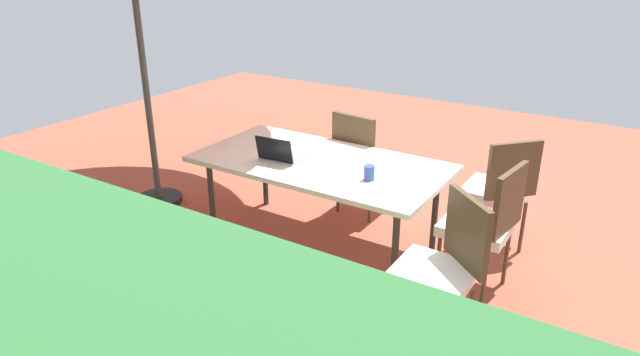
{
  "coord_description": "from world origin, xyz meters",
  "views": [
    {
      "loc": [
        -2.25,
        3.56,
        2.35
      ],
      "look_at": [
        0.0,
        0.0,
        0.59
      ],
      "focal_mm": 31.66,
      "sensor_mm": 36.0,
      "label": 1
    }
  ],
  "objects_px": {
    "chair_south": "(362,157)",
    "laptop": "(279,155)",
    "chair_southwest": "(500,187)",
    "chair_northwest": "(442,265)",
    "chair_west": "(485,221)",
    "cup": "(369,173)",
    "dining_table": "(320,167)"
  },
  "relations": [
    {
      "from": "chair_west",
      "to": "chair_northwest",
      "type": "distance_m",
      "value": 0.72
    },
    {
      "from": "chair_south",
      "to": "laptop",
      "type": "relative_size",
      "value": 2.89
    },
    {
      "from": "chair_southwest",
      "to": "chair_northwest",
      "type": "height_order",
      "value": "same"
    },
    {
      "from": "dining_table",
      "to": "chair_southwest",
      "type": "xyz_separation_m",
      "value": [
        -1.26,
        -0.69,
        -0.14
      ]
    },
    {
      "from": "laptop",
      "to": "cup",
      "type": "xyz_separation_m",
      "value": [
        -0.79,
        -0.03,
        0.01
      ]
    },
    {
      "from": "laptop",
      "to": "chair_south",
      "type": "bearing_deg",
      "value": -113.0
    },
    {
      "from": "chair_south",
      "to": "chair_northwest",
      "type": "height_order",
      "value": "same"
    },
    {
      "from": "dining_table",
      "to": "cup",
      "type": "bearing_deg",
      "value": 165.0
    },
    {
      "from": "laptop",
      "to": "cup",
      "type": "distance_m",
      "value": 0.79
    },
    {
      "from": "chair_northwest",
      "to": "cup",
      "type": "distance_m",
      "value": 0.99
    },
    {
      "from": "chair_west",
      "to": "laptop",
      "type": "bearing_deg",
      "value": -74.83
    },
    {
      "from": "chair_southwest",
      "to": "laptop",
      "type": "distance_m",
      "value": 1.78
    },
    {
      "from": "chair_southwest",
      "to": "chair_south",
      "type": "distance_m",
      "value": 1.26
    },
    {
      "from": "dining_table",
      "to": "chair_northwest",
      "type": "xyz_separation_m",
      "value": [
        -1.31,
        0.68,
        -0.14
      ]
    },
    {
      "from": "dining_table",
      "to": "chair_northwest",
      "type": "distance_m",
      "value": 1.48
    },
    {
      "from": "dining_table",
      "to": "laptop",
      "type": "xyz_separation_m",
      "value": [
        0.28,
        0.17,
        0.1
      ]
    },
    {
      "from": "laptop",
      "to": "dining_table",
      "type": "bearing_deg",
      "value": -153.46
    },
    {
      "from": "chair_southwest",
      "to": "chair_west",
      "type": "relative_size",
      "value": 1.0
    },
    {
      "from": "dining_table",
      "to": "chair_southwest",
      "type": "relative_size",
      "value": 2.06
    },
    {
      "from": "chair_west",
      "to": "cup",
      "type": "bearing_deg",
      "value": -70.16
    },
    {
      "from": "chair_south",
      "to": "laptop",
      "type": "height_order",
      "value": "chair_south"
    },
    {
      "from": "chair_southwest",
      "to": "dining_table",
      "type": "bearing_deg",
      "value": -19.15
    },
    {
      "from": "chair_southwest",
      "to": "chair_south",
      "type": "height_order",
      "value": "same"
    },
    {
      "from": "chair_southwest",
      "to": "cup",
      "type": "height_order",
      "value": "chair_southwest"
    },
    {
      "from": "chair_southwest",
      "to": "laptop",
      "type": "relative_size",
      "value": 2.89
    },
    {
      "from": "chair_northwest",
      "to": "chair_south",
      "type": "bearing_deg",
      "value": 173.77
    },
    {
      "from": "chair_south",
      "to": "laptop",
      "type": "bearing_deg",
      "value": 78.28
    },
    {
      "from": "chair_west",
      "to": "cup",
      "type": "distance_m",
      "value": 0.89
    },
    {
      "from": "chair_northwest",
      "to": "cup",
      "type": "relative_size",
      "value": 8.79
    },
    {
      "from": "chair_southwest",
      "to": "chair_west",
      "type": "height_order",
      "value": "same"
    },
    {
      "from": "chair_south",
      "to": "chair_northwest",
      "type": "relative_size",
      "value": 1.0
    },
    {
      "from": "chair_northwest",
      "to": "chair_west",
      "type": "bearing_deg",
      "value": 127.12
    }
  ]
}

